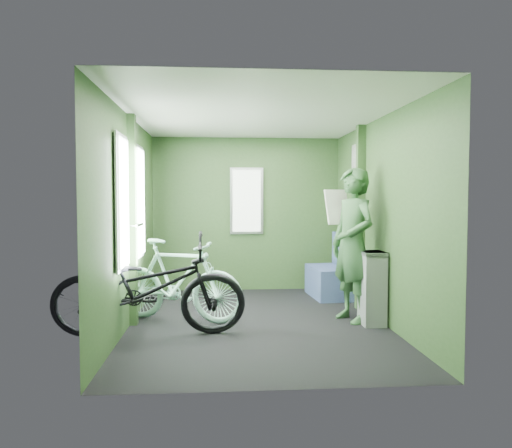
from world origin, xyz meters
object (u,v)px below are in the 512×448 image
(waste_box, at_px, (372,288))
(bicycle_mint, at_px, (178,322))
(bicycle_black, at_px, (149,337))
(bench_seat, at_px, (330,278))
(passenger, at_px, (353,245))

(waste_box, bearing_deg, bicycle_mint, 172.43)
(bicycle_mint, relative_size, waste_box, 1.93)
(bicycle_black, xyz_separation_m, bicycle_mint, (0.23, 0.62, 0.00))
(bicycle_mint, height_order, bench_seat, bench_seat)
(bench_seat, bearing_deg, passenger, -96.79)
(bicycle_mint, height_order, passenger, passenger)
(bicycle_mint, distance_m, passenger, 2.16)
(bicycle_mint, distance_m, waste_box, 2.21)
(passenger, relative_size, waste_box, 2.14)
(passenger, xyz_separation_m, bench_seat, (0.06, 1.37, -0.60))
(bicycle_black, xyz_separation_m, waste_box, (2.38, 0.33, 0.41))
(bicycle_black, distance_m, waste_box, 2.44)
(passenger, distance_m, waste_box, 0.53)
(passenger, height_order, waste_box, passenger)
(bicycle_mint, height_order, waste_box, waste_box)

